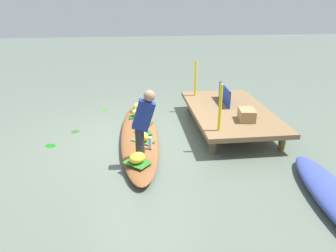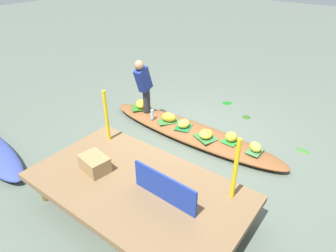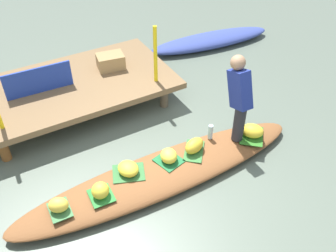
# 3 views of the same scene
# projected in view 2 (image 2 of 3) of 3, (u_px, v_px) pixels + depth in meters

# --- Properties ---
(canal_water) EXTENTS (40.00, 40.00, 0.00)m
(canal_water) POSITION_uv_depth(u_px,v_px,m) (191.00, 136.00, 6.24)
(canal_water) COLOR #576456
(canal_water) RESTS_ON ground
(dock_platform) EXTENTS (3.20, 1.80, 0.45)m
(dock_platform) POSITION_uv_depth(u_px,v_px,m) (137.00, 188.00, 4.33)
(dock_platform) COLOR brown
(dock_platform) RESTS_ON ground
(vendor_boat) EXTENTS (4.12, 0.85, 0.21)m
(vendor_boat) POSITION_uv_depth(u_px,v_px,m) (191.00, 132.00, 6.19)
(vendor_boat) COLOR brown
(vendor_boat) RESTS_ON ground
(leaf_mat_0) EXTENTS (0.47, 0.50, 0.01)m
(leaf_mat_0) POSITION_uv_depth(u_px,v_px,m) (169.00, 121.00, 6.36)
(leaf_mat_0) COLOR #377135
(leaf_mat_0) RESTS_ON vendor_boat
(banana_bunch_0) EXTENTS (0.36, 0.28, 0.20)m
(banana_bunch_0) POSITION_uv_depth(u_px,v_px,m) (169.00, 117.00, 6.31)
(banana_bunch_0) COLOR gold
(banana_bunch_0) RESTS_ON vendor_boat
(leaf_mat_1) EXTENTS (0.50, 0.45, 0.01)m
(leaf_mat_1) POSITION_uv_depth(u_px,v_px,m) (206.00, 137.00, 5.82)
(leaf_mat_1) COLOR #326C35
(leaf_mat_1) RESTS_ON vendor_boat
(banana_bunch_1) EXTENTS (0.31, 0.34, 0.15)m
(banana_bunch_1) POSITION_uv_depth(u_px,v_px,m) (206.00, 134.00, 5.78)
(banana_bunch_1) COLOR yellow
(banana_bunch_1) RESTS_ON vendor_boat
(leaf_mat_2) EXTENTS (0.25, 0.33, 0.01)m
(leaf_mat_2) POSITION_uv_depth(u_px,v_px,m) (255.00, 151.00, 5.43)
(leaf_mat_2) COLOR #3E7643
(leaf_mat_2) RESTS_ON vendor_boat
(banana_bunch_2) EXTENTS (0.29, 0.28, 0.18)m
(banana_bunch_2) POSITION_uv_depth(u_px,v_px,m) (255.00, 147.00, 5.38)
(banana_bunch_2) COLOR yellow
(banana_bunch_2) RESTS_ON vendor_boat
(leaf_mat_3) EXTENTS (0.53, 0.54, 0.01)m
(leaf_mat_3) POSITION_uv_depth(u_px,v_px,m) (141.00, 107.00, 6.92)
(leaf_mat_3) COLOR #2D6F22
(leaf_mat_3) RESTS_ON vendor_boat
(banana_bunch_3) EXTENTS (0.39, 0.40, 0.18)m
(banana_bunch_3) POSITION_uv_depth(u_px,v_px,m) (141.00, 104.00, 6.88)
(banana_bunch_3) COLOR yellow
(banana_bunch_3) RESTS_ON vendor_boat
(leaf_mat_4) EXTENTS (0.38, 0.40, 0.01)m
(leaf_mat_4) POSITION_uv_depth(u_px,v_px,m) (184.00, 127.00, 6.15)
(leaf_mat_4) COLOR #1E6936
(leaf_mat_4) RESTS_ON vendor_boat
(banana_bunch_4) EXTENTS (0.28, 0.31, 0.17)m
(banana_bunch_4) POSITION_uv_depth(u_px,v_px,m) (184.00, 124.00, 6.11)
(banana_bunch_4) COLOR yellow
(banana_bunch_4) RESTS_ON vendor_boat
(leaf_mat_5) EXTENTS (0.29, 0.33, 0.01)m
(leaf_mat_5) POSITION_uv_depth(u_px,v_px,m) (231.00, 141.00, 5.71)
(leaf_mat_5) COLOR #287D32
(leaf_mat_5) RESTS_ON vendor_boat
(banana_bunch_5) EXTENTS (0.30, 0.30, 0.19)m
(banana_bunch_5) POSITION_uv_depth(u_px,v_px,m) (231.00, 137.00, 5.66)
(banana_bunch_5) COLOR yellow
(banana_bunch_5) RESTS_ON vendor_boat
(vendor_person) EXTENTS (0.20, 0.43, 1.24)m
(vendor_person) POSITION_uv_depth(u_px,v_px,m) (144.00, 83.00, 6.36)
(vendor_person) COLOR #28282D
(vendor_person) RESTS_ON vendor_boat
(water_bottle) EXTENTS (0.07, 0.07, 0.22)m
(water_bottle) POSITION_uv_depth(u_px,v_px,m) (152.00, 114.00, 6.41)
(water_bottle) COLOR silver
(water_bottle) RESTS_ON vendor_boat
(market_banner) EXTENTS (1.02, 0.07, 0.42)m
(market_banner) POSITION_uv_depth(u_px,v_px,m) (164.00, 188.00, 3.93)
(market_banner) COLOR #1D3697
(market_banner) RESTS_ON dock_platform
(railing_post_west) EXTENTS (0.06, 0.06, 0.94)m
(railing_post_west) POSITION_uv_depth(u_px,v_px,m) (235.00, 169.00, 3.85)
(railing_post_west) COLOR yellow
(railing_post_west) RESTS_ON dock_platform
(railing_post_east) EXTENTS (0.06, 0.06, 0.94)m
(railing_post_east) POSITION_uv_depth(u_px,v_px,m) (106.00, 116.00, 5.09)
(railing_post_east) COLOR yellow
(railing_post_east) RESTS_ON dock_platform
(produce_crate) EXTENTS (0.49, 0.39, 0.25)m
(produce_crate) POSITION_uv_depth(u_px,v_px,m) (95.00, 163.00, 4.52)
(produce_crate) COLOR #9B7A4D
(produce_crate) RESTS_ON dock_platform
(drifting_plant_0) EXTENTS (0.24, 0.24, 0.01)m
(drifting_plant_0) POSITION_uv_depth(u_px,v_px,m) (246.00, 117.00, 6.95)
(drifting_plant_0) COLOR #2C5417
(drifting_plant_0) RESTS_ON ground
(drifting_plant_1) EXTENTS (0.31, 0.20, 0.01)m
(drifting_plant_1) POSITION_uv_depth(u_px,v_px,m) (303.00, 151.00, 5.79)
(drifting_plant_1) COLOR #38702A
(drifting_plant_1) RESTS_ON ground
(drifting_plant_2) EXTENTS (0.31, 0.32, 0.01)m
(drifting_plant_2) POSITION_uv_depth(u_px,v_px,m) (227.00, 103.00, 7.59)
(drifting_plant_2) COLOR #166C16
(drifting_plant_2) RESTS_ON ground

